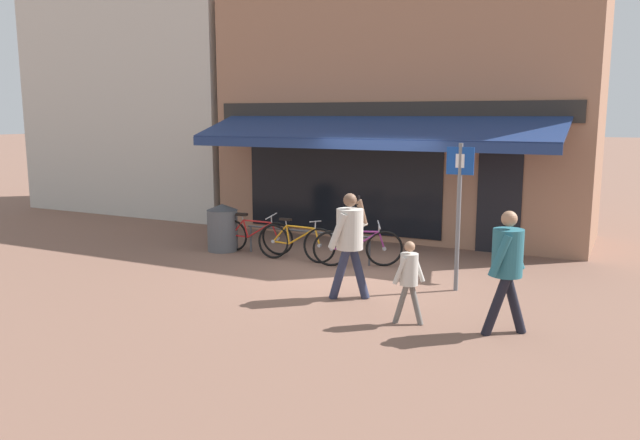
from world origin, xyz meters
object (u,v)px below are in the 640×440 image
at_px(parking_sign, 459,202).
at_px(bicycle_red, 254,235).
at_px(pedestrian_child, 409,274).
at_px(litter_bin, 223,227).
at_px(pedestrian_second_adult, 507,260).
at_px(bicycle_purple, 358,247).
at_px(pedestrian_adult, 350,235).
at_px(bicycle_orange, 296,242).

bearing_deg(parking_sign, bicycle_red, 169.13).
relative_size(pedestrian_child, litter_bin, 1.17).
xyz_separation_m(bicycle_red, litter_bin, (-0.74, -0.09, 0.13)).
bearing_deg(pedestrian_second_adult, bicycle_purple, 131.78).
height_order(bicycle_purple, pedestrian_adult, pedestrian_adult).
xyz_separation_m(pedestrian_adult, pedestrian_child, (1.22, -0.74, -0.30)).
distance_m(pedestrian_second_adult, litter_bin, 6.82).
bearing_deg(pedestrian_child, litter_bin, 161.48).
height_order(bicycle_red, pedestrian_second_adult, pedestrian_second_adult).
height_order(bicycle_red, bicycle_orange, bicycle_red).
bearing_deg(bicycle_purple, litter_bin, 153.03).
height_order(bicycle_red, bicycle_purple, bicycle_purple).
distance_m(pedestrian_adult, pedestrian_child, 1.46).
xyz_separation_m(pedestrian_child, litter_bin, (-5.06, 2.72, -0.21)).
distance_m(pedestrian_adult, litter_bin, 4.35).
bearing_deg(pedestrian_child, pedestrian_second_adult, 18.57).
xyz_separation_m(pedestrian_second_adult, parking_sign, (-1.10, 1.75, 0.48)).
xyz_separation_m(bicycle_red, bicycle_purple, (2.39, -0.11, 0.00)).
relative_size(bicycle_orange, pedestrian_child, 1.46).
xyz_separation_m(bicycle_orange, pedestrian_child, (3.23, -2.63, 0.34)).
relative_size(bicycle_red, pedestrian_adult, 1.04).
xyz_separation_m(bicycle_orange, parking_sign, (3.39, -0.68, 1.10)).
bearing_deg(pedestrian_child, pedestrian_adult, 158.41).
bearing_deg(bicycle_red, bicycle_orange, -15.15).
bearing_deg(litter_bin, bicycle_red, 6.83).
distance_m(bicycle_orange, pedestrian_second_adult, 5.15).
height_order(bicycle_red, litter_bin, litter_bin).
bearing_deg(pedestrian_child, bicycle_red, 156.73).
height_order(bicycle_red, pedestrian_adult, pedestrian_adult).
height_order(bicycle_purple, litter_bin, litter_bin).
relative_size(pedestrian_adult, pedestrian_child, 1.43).
relative_size(bicycle_purple, parking_sign, 0.66).
height_order(bicycle_orange, parking_sign, parking_sign).
bearing_deg(pedestrian_second_adult, pedestrian_adult, 157.37).
bearing_deg(parking_sign, bicycle_orange, 168.62).
xyz_separation_m(pedestrian_adult, pedestrian_second_adult, (2.48, -0.55, -0.02)).
relative_size(bicycle_purple, pedestrian_adult, 0.94).
relative_size(bicycle_purple, pedestrian_second_adult, 0.96).
distance_m(bicycle_red, pedestrian_child, 5.17).
height_order(pedestrian_adult, parking_sign, parking_sign).
xyz_separation_m(bicycle_red, pedestrian_second_adult, (5.58, -2.61, 0.62)).
height_order(bicycle_purple, parking_sign, parking_sign).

